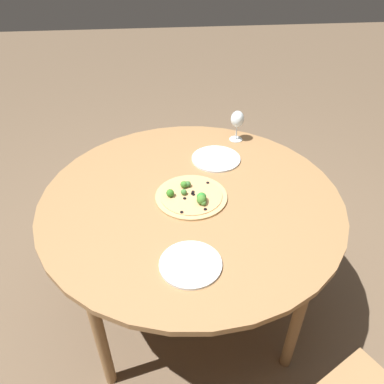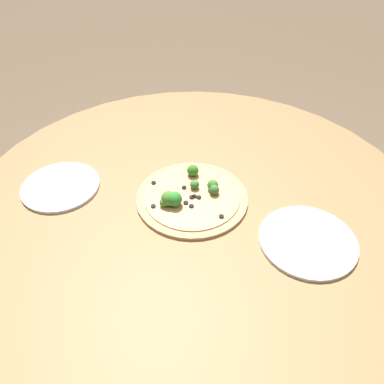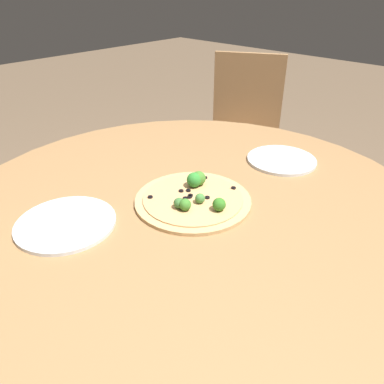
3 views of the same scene
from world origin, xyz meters
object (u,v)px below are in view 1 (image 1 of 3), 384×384
pizza (192,196)px  plate_near (191,264)px  wine_glass (237,120)px  plate_far (216,159)px

pizza → plate_near: bearing=173.5°
wine_glass → pizza: bearing=149.4°
wine_glass → plate_near: size_ratio=0.75×
pizza → wine_glass: size_ratio=1.88×
plate_far → pizza: bearing=153.1°
pizza → wine_glass: 0.59m
wine_glass → plate_far: bearing=144.0°
wine_glass → plate_near: bearing=159.1°
pizza → wine_glass: bearing=-30.6°
plate_near → plate_far: same height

